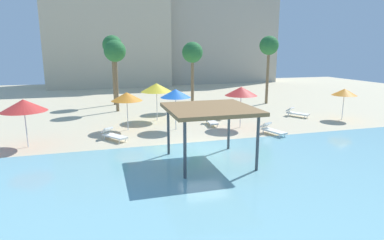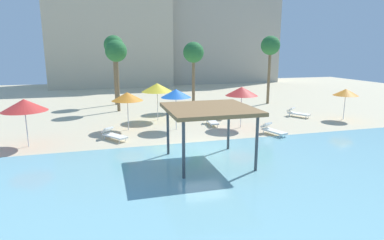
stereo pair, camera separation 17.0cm
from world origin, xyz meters
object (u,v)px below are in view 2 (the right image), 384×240
Objects in this scene: lounge_chair_1 at (113,135)px; lounge_chair_2 at (221,114)px; palm_tree_0 at (194,54)px; palm_tree_1 at (114,47)px; shade_pavilion at (209,111)px; lounge_chair_3 at (212,120)px; lounge_chair_0 at (297,113)px; beach_umbrella_red_3 at (24,105)px; beach_umbrella_yellow_4 at (157,88)px; beach_umbrella_blue_2 at (176,93)px; beach_umbrella_orange_5 at (346,92)px; palm_tree_3 at (270,47)px; beach_umbrella_orange_0 at (127,96)px; beach_umbrella_red_1 at (242,91)px; palm_tree_2 at (116,53)px; lounge_chair_4 at (272,130)px.

lounge_chair_2 is at bearing 81.34° from lounge_chair_1.
palm_tree_1 reaches higher than palm_tree_0.
shade_pavilion is 2.10× the size of lounge_chair_3.
lounge_chair_0 and lounge_chair_3 have the same top height.
beach_umbrella_red_3 is 14.39m from lounge_chair_2.
beach_umbrella_yellow_4 is 1.51× the size of lounge_chair_2.
palm_tree_0 is (3.39, 7.58, 2.54)m from beach_umbrella_blue_2.
beach_umbrella_orange_5 is 0.36× the size of palm_tree_1.
beach_umbrella_yellow_4 is 0.43× the size of palm_tree_3.
lounge_chair_2 is at bearing 160.85° from beach_umbrella_orange_5.
beach_umbrella_orange_0 is 0.90× the size of beach_umbrella_red_1.
palm_tree_0 is at bearing -159.55° from lounge_chair_0.
beach_umbrella_red_1 is 3.16m from lounge_chair_3.
lounge_chair_2 is at bearing -142.56° from palm_tree_3.
lounge_chair_2 is at bearing -33.83° from palm_tree_2.
palm_tree_2 is at bearing -89.33° from palm_tree_1.
beach_umbrella_yellow_4 is 14.80m from beach_umbrella_orange_5.
beach_umbrella_orange_5 is (22.68, 1.31, -0.23)m from beach_umbrella_red_3.
beach_umbrella_yellow_4 reaches higher than beach_umbrella_blue_2.
beach_umbrella_yellow_4 is (-5.31, 4.01, -0.02)m from beach_umbrella_red_1.
palm_tree_1 reaches higher than beach_umbrella_blue_2.
beach_umbrella_yellow_4 is at bearing -128.85° from lounge_chair_0.
palm_tree_1 is at bearing 90.67° from palm_tree_2.
palm_tree_3 reaches higher than lounge_chair_3.
lounge_chair_2 is 10.71m from palm_tree_2.
beach_umbrella_red_1 is at bearing -170.01° from lounge_chair_4.
beach_umbrella_yellow_4 reaches higher than lounge_chair_0.
beach_umbrella_orange_5 is at bearing 102.04° from lounge_chair_2.
beach_umbrella_orange_0 is at bearing 169.39° from beach_umbrella_red_1.
shade_pavilion is 1.48× the size of beach_umbrella_red_3.
beach_umbrella_orange_0 is 8.14m from lounge_chair_2.
beach_umbrella_yellow_4 is 11.74m from lounge_chair_0.
beach_umbrella_orange_0 is at bearing 112.86° from shade_pavilion.
palm_tree_0 is at bearing 77.18° from shade_pavilion.
shade_pavilion is 0.66× the size of palm_tree_0.
beach_umbrella_orange_5 is 1.26× the size of lounge_chair_3.
beach_umbrella_red_1 is at bearing 54.56° from shade_pavilion.
beach_umbrella_orange_5 reaches higher than lounge_chair_2.
palm_tree_3 is (15.13, -3.51, -0.02)m from palm_tree_1.
palm_tree_1 is at bearing -155.59° from lounge_chair_0.
palm_tree_3 is (20.67, 9.97, 3.27)m from beach_umbrella_red_3.
lounge_chair_0 is at bearing 66.67° from lounge_chair_1.
beach_umbrella_orange_0 reaches higher than lounge_chair_2.
palm_tree_2 is at bearing -133.51° from lounge_chair_3.
beach_umbrella_yellow_4 reaches higher than lounge_chair_4.
palm_tree_3 is at bearing 137.14° from lounge_chair_4.
beach_umbrella_orange_0 is 1.39× the size of lounge_chair_1.
beach_umbrella_red_3 is 20.12m from lounge_chair_0.
beach_umbrella_yellow_4 is 1.54× the size of lounge_chair_1.
beach_umbrella_red_1 is 6.66m from beach_umbrella_yellow_4.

